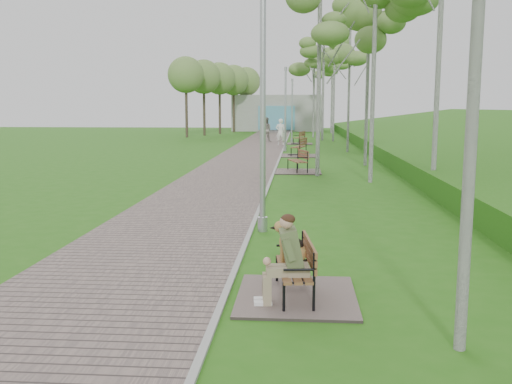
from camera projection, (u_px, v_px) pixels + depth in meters
The scene contains 22 objects.
ground at pixel (258, 214), 14.71m from camera, with size 120.00×120.00×0.00m, color #276513.
walkway at pixel (255, 150), 36.03m from camera, with size 3.50×67.00×0.04m, color #635450.
kerb at pixel (283, 150), 35.90m from camera, with size 0.10×67.00×0.05m, color #999993.
embankment at pixel (486, 154), 33.52m from camera, with size 14.00×70.00×1.60m, color #36701C.
building_north at pixel (278, 113), 64.78m from camera, with size 10.00×5.20×4.00m.
bench_main at pixel (290, 270), 8.17m from camera, with size 1.71×1.90×1.49m.
bench_second at pixel (298, 167), 24.00m from camera, with size 1.90×2.11×1.17m.
bench_third at pixel (299, 152), 31.76m from camera, with size 2.05×2.28×1.26m.
bench_far at pixel (299, 141), 41.97m from camera, with size 1.88×2.08×1.15m.
lamp_post_near at pixel (263, 113), 12.25m from camera, with size 0.22×0.22×5.59m.
lamp_post_second at pixel (285, 112), 34.83m from camera, with size 0.20×0.20×5.11m.
lamp_post_third at pixel (292, 113), 43.61m from camera, with size 0.19×0.19×4.83m.
lamp_post_far at pixel (292, 109), 62.49m from camera, with size 0.20×0.20×5.19m.
pedestrian_near at pixel (281, 132), 40.28m from camera, with size 0.69×0.45×1.89m, color white.
pedestrian_far at pixel (266, 130), 44.03m from camera, with size 0.93×0.73×1.92m, color gray.
birch_near_b at pixel (375, 8), 24.12m from camera, with size 2.39×2.39×8.77m.
birch_mid_a at pixel (320, 29), 21.83m from camera, with size 2.27×2.27×7.23m.
birch_mid_c at pixel (350, 47), 33.67m from camera, with size 2.27×2.27×7.95m.
birch_far_b at pixel (324, 60), 45.49m from camera, with size 2.66×2.66×8.22m.
birch_far_c at pixel (335, 57), 44.29m from camera, with size 2.40×2.40×8.35m.
birch_distant_a at pixel (314, 62), 49.78m from camera, with size 2.80×2.80×8.41m.
birch_distant_b at pixel (333, 60), 58.14m from camera, with size 2.79×2.79×9.41m.
Camera 1 is at (1.06, -14.42, 2.75)m, focal length 40.00 mm.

